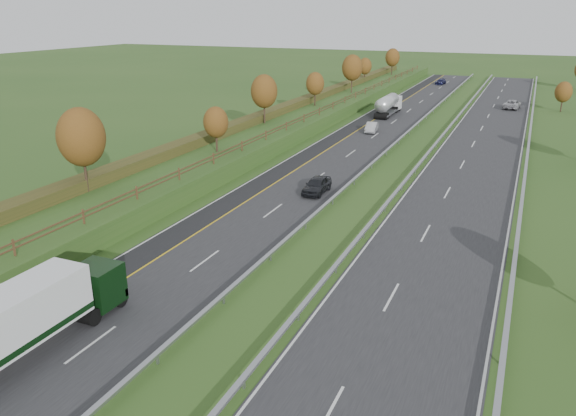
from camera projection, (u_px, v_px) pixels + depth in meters
name	position (u px, v px, depth m)	size (l,w,h in m)	color
ground	(395.00, 167.00, 66.67)	(400.00, 400.00, 0.00)	#2C4E1B
near_carriageway	(344.00, 151.00, 73.99)	(10.50, 200.00, 0.04)	#242427
far_carriageway	(474.00, 164.00, 67.81)	(10.50, 200.00, 0.04)	#242427
hard_shoulder	(317.00, 148.00, 75.39)	(3.00, 200.00, 0.04)	black
lane_markings	(391.00, 156.00, 71.48)	(26.75, 200.00, 0.01)	silver
embankment_left	(256.00, 135.00, 78.53)	(12.00, 200.00, 2.00)	#2C4E1B
hedge_left	(243.00, 123.00, 78.76)	(2.20, 180.00, 1.10)	#333817
fence_left	(284.00, 126.00, 75.91)	(0.12, 189.06, 1.20)	#422B19
median_barrier_near	(387.00, 151.00, 71.66)	(0.32, 200.00, 0.71)	gray
median_barrier_far	(427.00, 154.00, 69.75)	(0.32, 200.00, 0.71)	gray
outer_barrier_far	(526.00, 164.00, 65.44)	(0.32, 200.00, 0.71)	gray
trees_left	(246.00, 100.00, 73.69)	(6.64, 164.30, 7.66)	#2D2116
road_tanker	(388.00, 104.00, 99.19)	(2.40, 11.22, 3.46)	silver
car_dark_near	(317.00, 185.00, 56.68)	(1.95, 4.84, 1.65)	black
car_silver_mid	(372.00, 127.00, 85.28)	(1.55, 4.43, 1.46)	#A8A9AD
car_small_far	(441.00, 82.00, 140.58)	(1.80, 4.43, 1.29)	#13153C
car_oncoming	(512.00, 104.00, 105.64)	(2.74, 5.94, 1.65)	#ACABB0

